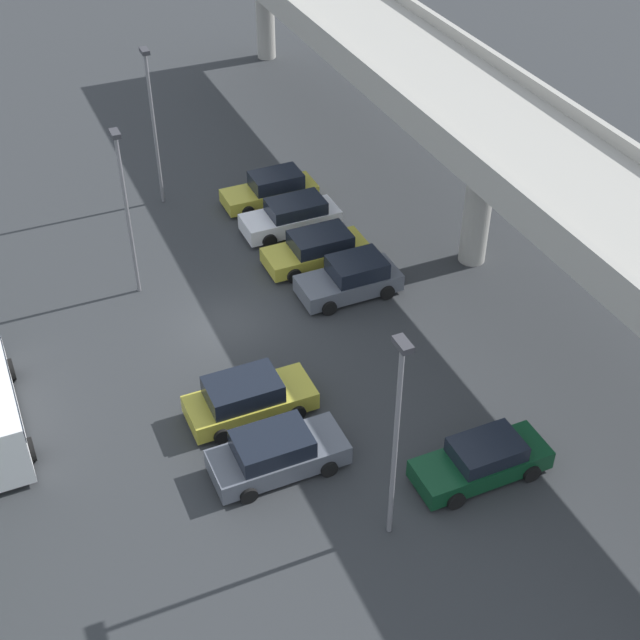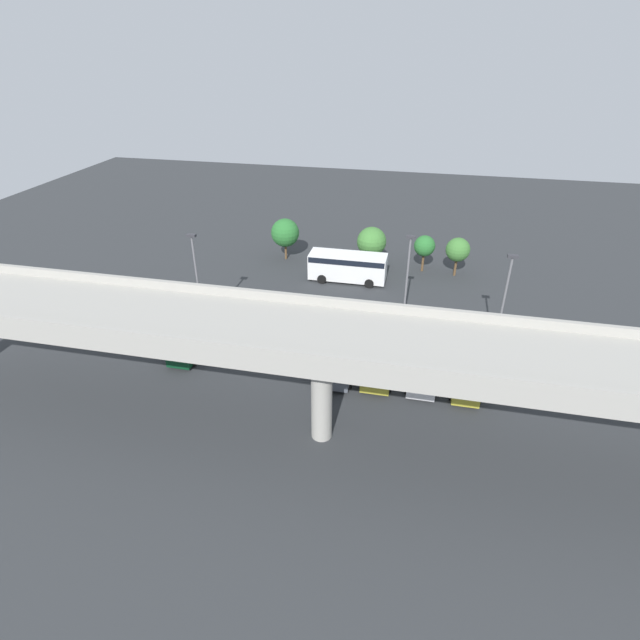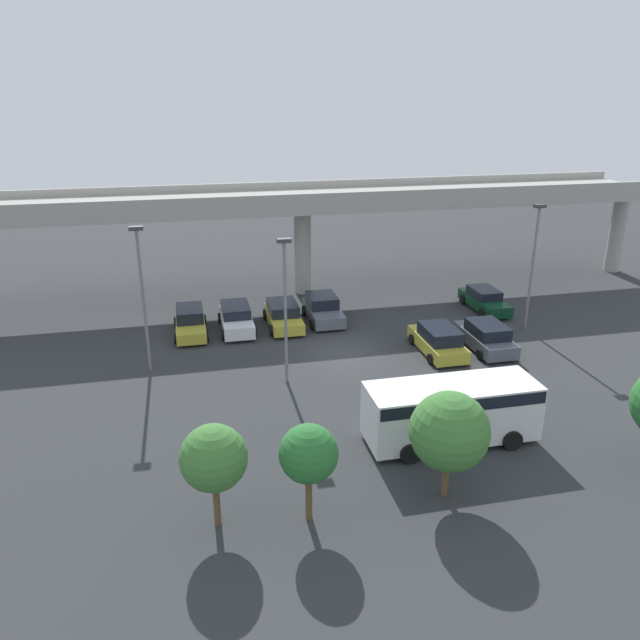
{
  "view_description": "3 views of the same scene",
  "coord_description": "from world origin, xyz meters",
  "px_view_note": "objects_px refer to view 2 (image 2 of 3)",
  "views": [
    {
      "loc": [
        28.28,
        -8.31,
        23.23
      ],
      "look_at": [
        2.39,
        3.04,
        0.91
      ],
      "focal_mm": 50.0,
      "sensor_mm": 36.0,
      "label": 1
    },
    {
      "loc": [
        -4.76,
        33.75,
        20.88
      ],
      "look_at": [
        2.6,
        0.35,
        1.31
      ],
      "focal_mm": 28.0,
      "sensor_mm": 36.0,
      "label": 2
    },
    {
      "loc": [
        -8.54,
        -32.06,
        14.57
      ],
      "look_at": [
        -0.51,
        3.63,
        0.76
      ],
      "focal_mm": 35.0,
      "sensor_mm": 36.0,
      "label": 3
    }
  ],
  "objects_px": {
    "parked_car_4": "(291,313)",
    "lamp_post_mid_lot": "(504,298)",
    "parked_car_2": "(378,368)",
    "parked_car_3": "(339,366)",
    "tree_front_left": "(458,250)",
    "parked_car_6": "(191,345)",
    "shuttle_bus": "(348,265)",
    "tree_front_far_right": "(285,233)",
    "lamp_post_near_aisle": "(407,273)",
    "tree_front_right": "(372,242)",
    "parked_car_5": "(257,309)",
    "parked_car_0": "(465,379)",
    "parked_car_1": "(422,373)",
    "tree_front_centre": "(425,246)",
    "lamp_post_by_overpass": "(196,274)"
  },
  "relations": [
    {
      "from": "parked_car_1",
      "to": "tree_front_far_right",
      "type": "distance_m",
      "value": 24.49
    },
    {
      "from": "parked_car_3",
      "to": "lamp_post_by_overpass",
      "type": "relative_size",
      "value": 0.56
    },
    {
      "from": "lamp_post_mid_lot",
      "to": "parked_car_3",
      "type": "bearing_deg",
      "value": 26.26
    },
    {
      "from": "parked_car_0",
      "to": "parked_car_6",
      "type": "relative_size",
      "value": 0.99
    },
    {
      "from": "tree_front_centre",
      "to": "tree_front_far_right",
      "type": "relative_size",
      "value": 0.85
    },
    {
      "from": "parked_car_6",
      "to": "parked_car_0",
      "type": "bearing_deg",
      "value": -90.13
    },
    {
      "from": "parked_car_4",
      "to": "tree_front_left",
      "type": "xyz_separation_m",
      "value": [
        -13.5,
        -12.43,
        1.94
      ]
    },
    {
      "from": "parked_car_2",
      "to": "tree_front_far_right",
      "type": "distance_m",
      "value": 22.77
    },
    {
      "from": "lamp_post_mid_lot",
      "to": "parked_car_2",
      "type": "bearing_deg",
      "value": 31.18
    },
    {
      "from": "parked_car_5",
      "to": "lamp_post_near_aisle",
      "type": "height_order",
      "value": "lamp_post_near_aisle"
    },
    {
      "from": "parked_car_2",
      "to": "parked_car_3",
      "type": "height_order",
      "value": "parked_car_3"
    },
    {
      "from": "tree_front_left",
      "to": "tree_front_centre",
      "type": "distance_m",
      "value": 3.23
    },
    {
      "from": "parked_car_0",
      "to": "lamp_post_near_aisle",
      "type": "distance_m",
      "value": 10.08
    },
    {
      "from": "lamp_post_mid_lot",
      "to": "tree_front_centre",
      "type": "xyz_separation_m",
      "value": [
        5.91,
        -14.14,
        -1.98
      ]
    },
    {
      "from": "parked_car_0",
      "to": "lamp_post_by_overpass",
      "type": "height_order",
      "value": "lamp_post_by_overpass"
    },
    {
      "from": "parked_car_5",
      "to": "tree_front_right",
      "type": "distance_m",
      "value": 15.06
    },
    {
      "from": "parked_car_4",
      "to": "lamp_post_mid_lot",
      "type": "height_order",
      "value": "lamp_post_mid_lot"
    },
    {
      "from": "parked_car_3",
      "to": "lamp_post_near_aisle",
      "type": "xyz_separation_m",
      "value": [
        -3.88,
        -8.45,
        3.73
      ]
    },
    {
      "from": "parked_car_6",
      "to": "lamp_post_near_aisle",
      "type": "xyz_separation_m",
      "value": [
        -15.21,
        -8.04,
        3.8
      ]
    },
    {
      "from": "parked_car_0",
      "to": "parked_car_3",
      "type": "bearing_deg",
      "value": 92.42
    },
    {
      "from": "parked_car_6",
      "to": "parked_car_5",
      "type": "bearing_deg",
      "value": -25.98
    },
    {
      "from": "tree_front_centre",
      "to": "parked_car_2",
      "type": "bearing_deg",
      "value": 83.2
    },
    {
      "from": "tree_front_far_right",
      "to": "parked_car_1",
      "type": "bearing_deg",
      "value": 128.32
    },
    {
      "from": "tree_front_far_right",
      "to": "parked_car_0",
      "type": "bearing_deg",
      "value": 133.12
    },
    {
      "from": "lamp_post_mid_lot",
      "to": "tree_front_left",
      "type": "xyz_separation_m",
      "value": [
        2.7,
        -13.74,
        -1.94
      ]
    },
    {
      "from": "parked_car_6",
      "to": "shuttle_bus",
      "type": "xyz_separation_m",
      "value": [
        -9.27,
        -15.3,
        0.89
      ]
    },
    {
      "from": "lamp_post_near_aisle",
      "to": "tree_front_right",
      "type": "bearing_deg",
      "value": -69.1
    },
    {
      "from": "parked_car_5",
      "to": "parked_car_6",
      "type": "distance_m",
      "value": 7.02
    },
    {
      "from": "lamp_post_by_overpass",
      "to": "shuttle_bus",
      "type": "bearing_deg",
      "value": -131.83
    },
    {
      "from": "lamp_post_near_aisle",
      "to": "lamp_post_by_overpass",
      "type": "xyz_separation_m",
      "value": [
        16.08,
        4.07,
        0.16
      ]
    },
    {
      "from": "parked_car_6",
      "to": "lamp_post_near_aisle",
      "type": "relative_size",
      "value": 0.63
    },
    {
      "from": "parked_car_0",
      "to": "parked_car_4",
      "type": "relative_size",
      "value": 1.0
    },
    {
      "from": "parked_car_5",
      "to": "tree_front_centre",
      "type": "height_order",
      "value": "tree_front_centre"
    },
    {
      "from": "lamp_post_near_aisle",
      "to": "tree_front_right",
      "type": "distance_m",
      "value": 11.78
    },
    {
      "from": "parked_car_2",
      "to": "tree_front_right",
      "type": "relative_size",
      "value": 1.11
    },
    {
      "from": "parked_car_2",
      "to": "parked_car_6",
      "type": "relative_size",
      "value": 0.99
    },
    {
      "from": "parked_car_3",
      "to": "lamp_post_near_aisle",
      "type": "relative_size",
      "value": 0.58
    },
    {
      "from": "parked_car_5",
      "to": "lamp_post_mid_lot",
      "type": "distance_m",
      "value": 19.59
    },
    {
      "from": "parked_car_6",
      "to": "tree_front_centre",
      "type": "xyz_separation_m",
      "value": [
        -16.32,
        -19.11,
        1.97
      ]
    },
    {
      "from": "shuttle_bus",
      "to": "tree_front_far_right",
      "type": "distance_m",
      "value": 8.4
    },
    {
      "from": "lamp_post_by_overpass",
      "to": "tree_front_centre",
      "type": "distance_m",
      "value": 22.99
    },
    {
      "from": "parked_car_6",
      "to": "tree_front_left",
      "type": "xyz_separation_m",
      "value": [
        -19.53,
        -18.71,
        2.01
      ]
    },
    {
      "from": "lamp_post_mid_lot",
      "to": "tree_front_right",
      "type": "height_order",
      "value": "lamp_post_mid_lot"
    },
    {
      "from": "lamp_post_by_overpass",
      "to": "tree_front_right",
      "type": "relative_size",
      "value": 1.87
    },
    {
      "from": "lamp_post_by_overpass",
      "to": "lamp_post_mid_lot",
      "type": "bearing_deg",
      "value": -177.53
    },
    {
      "from": "parked_car_1",
      "to": "lamp_post_by_overpass",
      "type": "bearing_deg",
      "value": 77.56
    },
    {
      "from": "parked_car_0",
      "to": "tree_front_centre",
      "type": "xyz_separation_m",
      "value": [
        3.59,
        -19.15,
        1.94
      ]
    },
    {
      "from": "parked_car_5",
      "to": "parked_car_6",
      "type": "height_order",
      "value": "parked_car_5"
    },
    {
      "from": "parked_car_1",
      "to": "lamp_post_mid_lot",
      "type": "xyz_separation_m",
      "value": [
        -5.18,
        -4.95,
        3.88
      ]
    },
    {
      "from": "parked_car_3",
      "to": "tree_front_far_right",
      "type": "relative_size",
      "value": 1.01
    }
  ]
}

